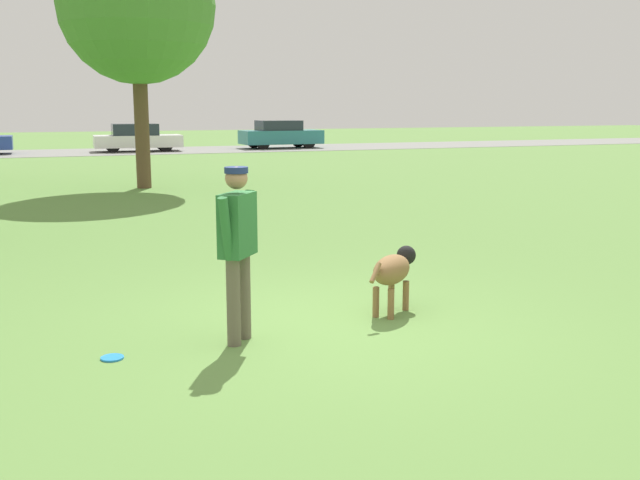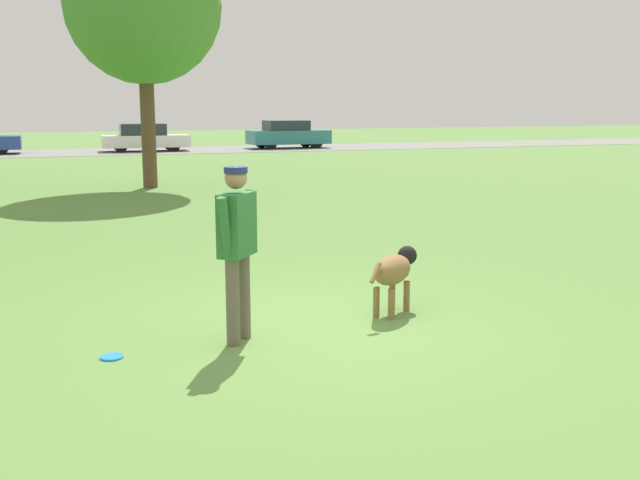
{
  "view_description": "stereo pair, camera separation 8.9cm",
  "coord_description": "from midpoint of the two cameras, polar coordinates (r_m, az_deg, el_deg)",
  "views": [
    {
      "loc": [
        -2.6,
        -6.9,
        2.23
      ],
      "look_at": [
        -0.01,
        -0.0,
        0.9
      ],
      "focal_mm": 42.0,
      "sensor_mm": 36.0,
      "label": 1
    },
    {
      "loc": [
        -2.52,
        -6.93,
        2.23
      ],
      "look_at": [
        -0.01,
        -0.0,
        0.9
      ],
      "focal_mm": 42.0,
      "sensor_mm": 36.0,
      "label": 2
    }
  ],
  "objects": [
    {
      "name": "tree_mid_center",
      "position": [
        21.06,
        -13.19,
        16.96
      ],
      "size": [
        4.11,
        4.11,
        6.86
      ],
      "color": "brown",
      "rests_on": "ground_plane"
    },
    {
      "name": "dog",
      "position": [
        8.13,
        6.0,
        -2.32
      ],
      "size": [
        0.88,
        0.78,
        0.68
      ],
      "rotation": [
        0.0,
        0.0,
        0.71
      ],
      "color": "olive",
      "rests_on": "ground_plane"
    },
    {
      "name": "frisbee",
      "position": [
        7.02,
        -15.24,
        -8.6
      ],
      "size": [
        0.21,
        0.21,
        0.02
      ],
      "color": "#268CE5",
      "rests_on": "ground_plane"
    },
    {
      "name": "person",
      "position": [
        7.03,
        -5.98,
        0.06
      ],
      "size": [
        0.51,
        0.6,
        1.67
      ],
      "rotation": [
        0.0,
        0.0,
        0.89
      ],
      "color": "#665B4C",
      "rests_on": "ground_plane"
    },
    {
      "name": "parked_car_teal",
      "position": [
        39.35,
        -2.39,
        8.03
      ],
      "size": [
        4.22,
        1.93,
        1.44
      ],
      "rotation": [
        0.0,
        0.0,
        0.04
      ],
      "color": "teal",
      "rests_on": "ground_plane"
    },
    {
      "name": "parked_car_white",
      "position": [
        37.63,
        -13.13,
        7.59
      ],
      "size": [
        4.18,
        1.91,
        1.34
      ],
      "rotation": [
        0.0,
        0.0,
        -0.03
      ],
      "color": "white",
      "rests_on": "ground_plane"
    },
    {
      "name": "far_road_strip",
      "position": [
        37.72,
        -16.08,
        6.48
      ],
      "size": [
        120.0,
        6.0,
        0.01
      ],
      "color": "gray",
      "rests_on": "ground_plane"
    },
    {
      "name": "ground_plane",
      "position": [
        7.7,
        0.4,
        -6.59
      ],
      "size": [
        120.0,
        120.0,
        0.0
      ],
      "primitive_type": "plane",
      "color": "#608C42"
    }
  ]
}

